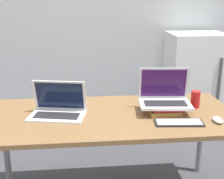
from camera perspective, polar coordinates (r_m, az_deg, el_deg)
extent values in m
cube|color=silver|center=(3.52, -2.83, 14.94)|extent=(8.00, 0.05, 2.70)
cube|color=brown|center=(2.15, -0.39, -4.98)|extent=(1.73, 0.79, 0.03)
cylinder|color=gray|center=(2.66, -18.88, -9.61)|extent=(0.05, 0.05, 0.67)
cylinder|color=gray|center=(2.77, 15.95, -8.21)|extent=(0.05, 0.05, 0.67)
cube|color=silver|center=(2.13, -9.99, -4.80)|extent=(0.40, 0.29, 0.02)
cube|color=#232328|center=(2.11, -10.10, -4.71)|extent=(0.32, 0.17, 0.00)
cube|color=silver|center=(2.17, -9.54, -1.06)|extent=(0.37, 0.13, 0.22)
cube|color=#0F1938|center=(2.16, -9.57, -1.13)|extent=(0.33, 0.11, 0.19)
cube|color=olive|center=(2.21, 9.31, -3.67)|extent=(0.21, 0.23, 0.03)
cube|color=maroon|center=(2.21, 9.70, -2.92)|extent=(0.21, 0.22, 0.02)
cube|color=silver|center=(2.18, 9.67, -2.61)|extent=(0.37, 0.26, 0.02)
cube|color=#232328|center=(2.17, 9.74, -2.51)|extent=(0.30, 0.15, 0.00)
cube|color=silver|center=(2.24, 9.40, 1.19)|extent=(0.35, 0.07, 0.23)
cube|color=#381451|center=(2.24, 9.42, 1.14)|extent=(0.32, 0.06, 0.20)
cube|color=#28282D|center=(2.05, 12.14, -5.96)|extent=(0.32, 0.14, 0.01)
cube|color=silver|center=(2.04, 12.15, -5.78)|extent=(0.29, 0.12, 0.00)
ellipsoid|color=white|center=(2.13, 18.77, -5.28)|extent=(0.06, 0.10, 0.03)
cylinder|color=red|center=(2.33, 14.99, -1.74)|extent=(0.07, 0.07, 0.12)
cube|color=white|center=(3.55, 14.76, 1.20)|extent=(0.59, 0.46, 1.09)
cube|color=#4C4C51|center=(3.39, 19.01, 1.00)|extent=(0.02, 0.02, 0.54)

